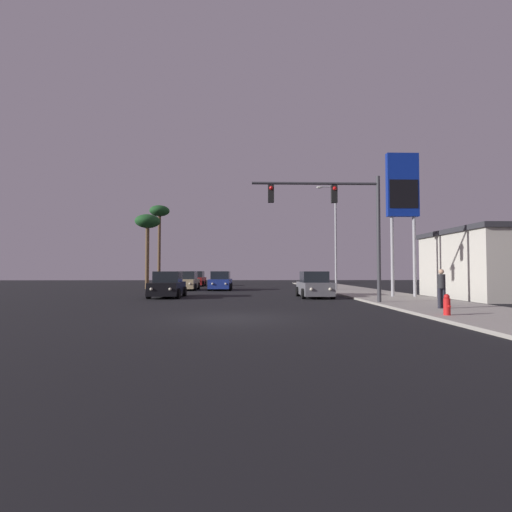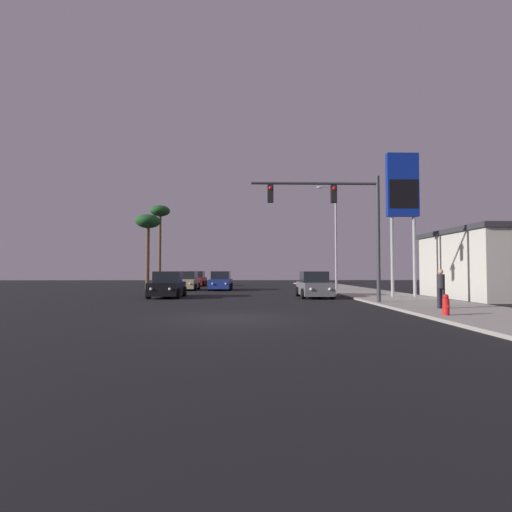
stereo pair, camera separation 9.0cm
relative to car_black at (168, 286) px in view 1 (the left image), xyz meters
name	(u,v)px [view 1 (the left image)]	position (x,y,z in m)	size (l,w,h in m)	color
ground_plane	(233,318)	(4.57, -11.51, -0.76)	(120.00, 120.00, 0.00)	black
sidewalk_right	(391,298)	(14.07, -1.51, -0.70)	(5.00, 60.00, 0.12)	#9E998E
car_black	(168,286)	(0.00, 0.00, 0.00)	(2.04, 4.32, 1.68)	black
car_red	(196,279)	(-0.47, 19.22, 0.00)	(2.04, 4.33, 1.68)	maroon
car_grey	(314,286)	(9.49, -0.40, 0.00)	(2.04, 4.31, 1.68)	slate
car_tan	(187,282)	(-0.19, 9.97, 0.00)	(2.04, 4.33, 1.68)	tan
car_blue	(221,282)	(2.85, 9.75, 0.00)	(2.04, 4.34, 1.68)	navy
traffic_light_mast	(343,213)	(10.04, -5.77, 3.93)	(6.63, 0.36, 6.50)	#38383D
street_lamp	(334,231)	(12.69, 7.88, 4.36)	(1.74, 0.24, 9.00)	#99999E
gas_station_sign	(403,193)	(14.92, -1.43, 5.86)	(2.00, 0.42, 9.00)	#99999E
fire_hydrant	(447,305)	(12.27, -11.85, -0.27)	(0.24, 0.34, 0.76)	red
pedestrian_on_sidewalk	(441,287)	(13.38, -9.27, 0.27)	(0.34, 0.32, 1.67)	#23232D
palm_tree_far	(159,216)	(-5.35, 22.49, 7.66)	(2.40, 2.40, 9.69)	brown
palm_tree_mid	(148,225)	(-4.35, 12.49, 5.42)	(2.40, 2.40, 7.17)	brown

